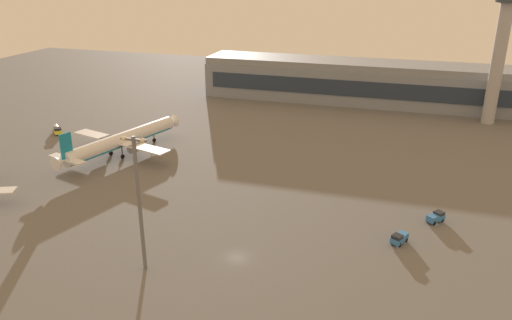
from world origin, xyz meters
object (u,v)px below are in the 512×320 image
(control_tower, at_px, (501,43))
(apron_light_central, at_px, (139,196))
(fuel_truck, at_px, (57,130))
(cargo_loader, at_px, (399,238))
(maintenance_van, at_px, (436,217))
(airplane_taxiway_distant, at_px, (121,140))

(control_tower, xyz_separation_m, apron_light_central, (-71.17, -118.38, -13.34))
(fuel_truck, relative_size, cargo_loader, 1.30)
(maintenance_van, bearing_deg, fuel_truck, -153.24)
(control_tower, height_order, maintenance_van, control_tower)
(airplane_taxiway_distant, xyz_separation_m, cargo_loader, (80.77, -28.04, -3.30))
(maintenance_van, relative_size, apron_light_central, 0.17)
(airplane_taxiway_distant, relative_size, apron_light_central, 1.75)
(airplane_taxiway_distant, bearing_deg, apron_light_central, -39.30)
(airplane_taxiway_distant, relative_size, maintenance_van, 10.23)
(airplane_taxiway_distant, distance_m, fuel_truck, 33.56)
(maintenance_van, distance_m, fuel_truck, 122.66)
(cargo_loader, xyz_separation_m, apron_light_central, (-44.75, -23.35, 13.65))
(control_tower, relative_size, airplane_taxiway_distant, 1.09)
(apron_light_central, bearing_deg, control_tower, 58.98)
(fuel_truck, distance_m, apron_light_central, 93.03)
(control_tower, distance_m, fuel_truck, 151.87)
(control_tower, height_order, airplane_taxiway_distant, control_tower)
(control_tower, relative_size, maintenance_van, 11.16)
(fuel_truck, distance_m, cargo_loader, 118.91)
(control_tower, bearing_deg, fuel_truck, -158.08)
(fuel_truck, bearing_deg, control_tower, 156.31)
(control_tower, bearing_deg, cargo_loader, -105.54)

